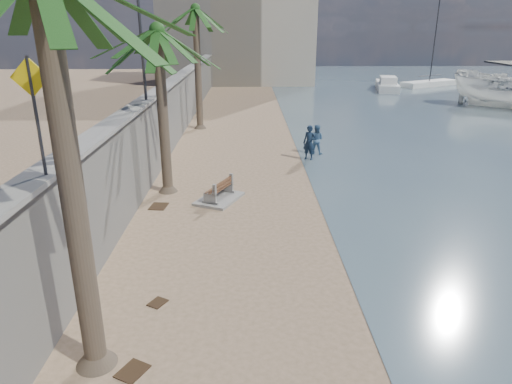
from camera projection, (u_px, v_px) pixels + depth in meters
name	position (u px, v px, depth m)	size (l,w,h in m)	color
ground_plane	(286.00, 361.00, 9.45)	(140.00, 140.00, 0.00)	#9D7D60
seawall	(175.00, 111.00, 27.57)	(0.45, 70.00, 3.50)	gray
wall_cap	(173.00, 80.00, 26.96)	(0.80, 70.00, 0.12)	gray
end_building	(237.00, 23.00, 55.91)	(18.00, 12.00, 14.00)	#B7AA93
bench_far	(219.00, 191.00, 18.12)	(2.06, 2.38, 0.83)	gray
palm_mid	(157.00, 32.00, 17.04)	(5.00, 5.00, 7.32)	brown
palm_back	(195.00, 10.00, 28.62)	(5.00, 5.00, 8.52)	brown
pedestrian_sign	(34.00, 100.00, 9.02)	(0.78, 0.07, 2.40)	#2D2D33
streetlight	(140.00, 24.00, 18.38)	(0.28, 0.28, 5.12)	#2D2D33
person_a	(309.00, 140.00, 23.46)	(0.75, 0.51, 2.07)	#142439
person_b	(316.00, 138.00, 24.61)	(0.85, 0.66, 1.77)	#476B92
yacht_far	(387.00, 86.00, 50.24)	(7.45, 2.09, 1.50)	silver
sailboat_west	(429.00, 83.00, 53.35)	(7.66, 5.57, 10.77)	silver
debris_b	(132.00, 371.00, 9.15)	(0.60, 0.48, 0.03)	#382616
debris_c	(159.00, 206.00, 17.57)	(0.77, 0.62, 0.03)	#382616
debris_d	(158.00, 303.00, 11.43)	(0.45, 0.36, 0.03)	#382616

